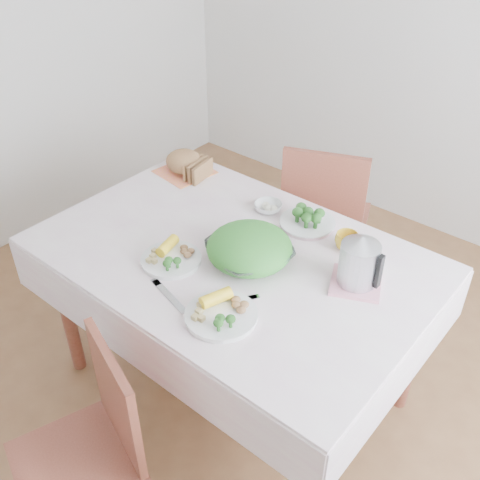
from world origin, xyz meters
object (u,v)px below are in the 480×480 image
Objects in this scene: dinner_plate_left at (171,259)px; electric_kettle at (360,258)px; dining_table at (233,325)px; chair_near at (72,452)px; salad_bowl at (249,254)px; dinner_plate_right at (221,315)px; chair_far at (326,217)px; yellow_mug at (347,241)px.

electric_kettle is at bearing 28.75° from dinner_plate_left.
electric_kettle reaches higher than dinner_plate_left.
chair_near is at bearing -87.56° from dining_table.
salad_bowl reaches higher than dinner_plate_right.
chair_far is 0.75m from yellow_mug.
chair_far is at bearing 127.03° from yellow_mug.
salad_bowl is at bearing -175.21° from electric_kettle.
electric_kettle is at bearing 105.58° from chair_far.
salad_bowl is (0.17, -0.84, 0.33)m from chair_far.
dinner_plate_right is 0.52m from electric_kettle.
yellow_mug is (0.24, 0.30, -0.00)m from salad_bowl.
chair_near is 1.68m from chair_far.
chair_far is (-0.12, 1.68, -0.00)m from chair_near.
dining_table is 0.84m from chair_near.
dining_table is 0.61m from yellow_mug.
dinner_plate_left is at bearing -167.03° from electric_kettle.
chair_near reaches higher than dining_table.
chair_near is 1.22m from yellow_mug.
dining_table is 0.85m from chair_far.
dining_table is 5.67× the size of dinner_plate_right.
dinner_plate_right is (0.12, -0.30, -0.03)m from salad_bowl.
chair_near reaches higher than yellow_mug.
chair_near is 0.74m from dinner_plate_left.
dinner_plate_left is at bearing -126.18° from dining_table.
dining_table is 4.64× the size of salad_bowl.
electric_kettle reaches higher than dinner_plate_right.
dinner_plate_left is at bearing -140.06° from salad_bowl.
chair_far is (-0.08, 0.84, 0.09)m from dining_table.
chair_near is (0.04, -0.84, 0.09)m from dining_table.
chair_far is 0.98m from electric_kettle.
salad_bowl is 3.30× the size of yellow_mug.
salad_bowl is 0.29m from dinner_plate_left.
dining_table is at bearing 177.82° from salad_bowl.
chair_far is at bearing 101.39° from salad_bowl.
dinner_plate_left is (-0.18, 0.65, 0.31)m from chair_near.
dinner_plate_left and dinner_plate_right have the same top height.
electric_kettle is at bearing -49.45° from yellow_mug.
chair_near reaches higher than dinner_plate_right.
dinner_plate_right reaches higher than dining_table.
electric_kettle is at bearing 16.65° from dining_table.
chair_far is at bearing 104.25° from dinner_plate_right.
dinner_plate_right is at bearing -55.67° from dining_table.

